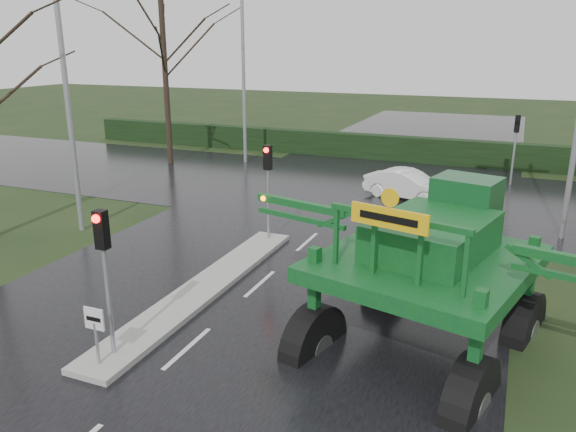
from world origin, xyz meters
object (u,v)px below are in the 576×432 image
at_px(street_light_left_far, 248,60).
at_px(white_sedan, 407,199).
at_px(traffic_signal_far, 516,134).
at_px(keep_left_sign, 95,327).
at_px(street_light_left_near, 71,70).
at_px(crop_sprayer, 321,245).
at_px(traffic_signal_mid, 268,172).
at_px(street_light_right, 576,71).
at_px(traffic_signal_near, 104,252).

height_order(street_light_left_far, white_sedan, street_light_left_far).
height_order(traffic_signal_far, street_light_left_far, street_light_left_far).
xyz_separation_m(keep_left_sign, street_light_left_far, (-6.89, 21.50, 4.93)).
distance_m(keep_left_sign, street_light_left_far, 23.11).
height_order(street_light_left_near, white_sedan, street_light_left_near).
height_order(keep_left_sign, crop_sprayer, crop_sprayer).
height_order(traffic_signal_mid, crop_sprayer, crop_sprayer).
xyz_separation_m(keep_left_sign, street_light_right, (9.49, 13.50, 4.93)).
height_order(keep_left_sign, street_light_left_near, street_light_left_near).
bearing_deg(street_light_right, traffic_signal_far, 101.95).
relative_size(street_light_right, white_sedan, 2.50).
bearing_deg(crop_sprayer, keep_left_sign, -129.38).
height_order(traffic_signal_far, crop_sprayer, crop_sprayer).
relative_size(traffic_signal_near, street_light_left_near, 0.35).
bearing_deg(street_light_left_far, street_light_left_near, -90.00).
relative_size(traffic_signal_far, street_light_right, 0.35).
bearing_deg(street_light_right, white_sedan, 151.00).
relative_size(street_light_right, crop_sprayer, 1.10).
height_order(traffic_signal_near, traffic_signal_mid, same).
bearing_deg(traffic_signal_near, street_light_left_far, 108.17).
bearing_deg(traffic_signal_mid, traffic_signal_far, 58.07).
relative_size(traffic_signal_mid, street_light_left_far, 0.35).
xyz_separation_m(traffic_signal_near, street_light_left_far, (-6.89, 21.01, 3.40)).
height_order(traffic_signal_mid, white_sedan, traffic_signal_mid).
relative_size(traffic_signal_near, white_sedan, 0.88).
bearing_deg(street_light_left_far, street_light_right, -26.02).
height_order(keep_left_sign, traffic_signal_mid, traffic_signal_mid).
height_order(traffic_signal_near, street_light_left_near, street_light_left_near).
xyz_separation_m(traffic_signal_near, street_light_right, (9.49, 13.01, 3.40)).
bearing_deg(street_light_left_near, street_light_left_far, 90.00).
distance_m(traffic_signal_far, street_light_right, 8.86).
bearing_deg(crop_sprayer, traffic_signal_far, 93.08).
relative_size(traffic_signal_near, traffic_signal_mid, 1.00).
xyz_separation_m(street_light_left_far, white_sedan, (10.36, -4.66, -5.99)).
relative_size(street_light_left_near, white_sedan, 2.50).
bearing_deg(street_light_left_near, white_sedan, 42.04).
distance_m(traffic_signal_near, crop_sprayer, 4.76).
bearing_deg(traffic_signal_far, white_sedan, 47.12).
relative_size(keep_left_sign, street_light_left_far, 0.14).
xyz_separation_m(keep_left_sign, white_sedan, (3.47, 16.84, -1.06)).
distance_m(traffic_signal_near, street_light_right, 16.46).
bearing_deg(crop_sprayer, white_sedan, 106.94).
relative_size(traffic_signal_near, street_light_left_far, 0.35).
bearing_deg(traffic_signal_near, keep_left_sign, -90.00).
bearing_deg(white_sedan, street_light_left_far, 82.18).
height_order(keep_left_sign, traffic_signal_near, traffic_signal_near).
relative_size(street_light_right, street_light_left_far, 1.00).
distance_m(traffic_signal_far, street_light_left_far, 15.08).
bearing_deg(traffic_signal_mid, street_light_right, 25.40).
height_order(crop_sprayer, white_sedan, crop_sprayer).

